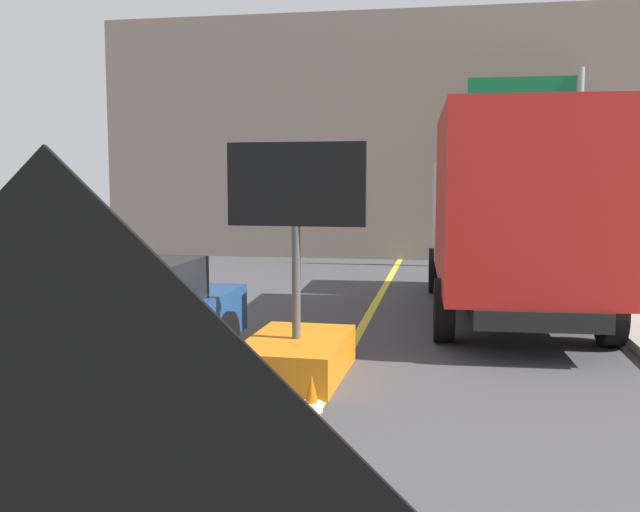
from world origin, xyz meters
name	(u,v)px	position (x,y,z in m)	size (l,w,h in m)	color
arrow_board_trailer	(296,336)	(-0.44, 10.37, 0.48)	(1.60, 1.84, 2.70)	orange
box_truck	(511,210)	(2.30, 14.42, 1.79)	(2.73, 7.03, 3.29)	black
pickup_car	(91,333)	(-2.37, 9.19, 0.70)	(2.09, 5.11, 1.38)	navy
highway_guide_sign	(546,133)	(3.66, 21.05, 3.42)	(2.79, 0.18, 5.00)	gray
far_building_block	(433,144)	(0.79, 27.58, 3.48)	(19.19, 9.59, 6.96)	gray
traffic_cone_mid_lane	(312,413)	(0.16, 8.15, 0.32)	(0.36, 0.36, 0.66)	black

